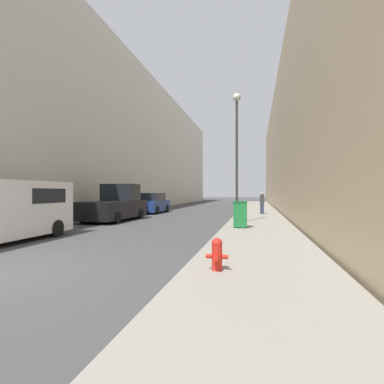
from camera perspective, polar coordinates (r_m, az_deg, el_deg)
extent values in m
cube|color=gray|center=(23.10, 12.46, -4.11)|extent=(3.21, 60.00, 0.13)
cube|color=beige|center=(35.74, -16.35, 8.63)|extent=(12.00, 60.00, 14.19)
cube|color=tan|center=(32.32, 26.31, 7.83)|extent=(12.00, 60.00, 12.26)
cylinder|color=red|center=(6.17, 4.78, -12.37)|extent=(0.21, 0.21, 0.50)
sphere|color=red|center=(6.11, 4.78, -9.72)|extent=(0.22, 0.22, 0.22)
cylinder|color=red|center=(6.10, 4.78, -9.11)|extent=(0.06, 0.06, 0.05)
cylinder|color=red|center=(6.00, 4.57, -12.47)|extent=(0.11, 0.12, 0.11)
cylinder|color=red|center=(6.19, 3.23, -12.10)|extent=(0.12, 0.09, 0.09)
cylinder|color=red|center=(6.14, 6.34, -12.18)|extent=(0.12, 0.09, 0.09)
cube|color=#1E7538|center=(13.50, 9.19, -4.34)|extent=(0.58, 0.57, 1.05)
cube|color=#16572A|center=(13.47, 9.19, -1.93)|extent=(0.59, 0.59, 0.08)
cylinder|color=black|center=(13.80, 8.22, -6.24)|extent=(0.05, 0.16, 0.16)
cylinder|color=black|center=(13.78, 10.26, -6.25)|extent=(0.05, 0.16, 0.16)
cylinder|color=#2D332D|center=(15.63, 8.52, -5.35)|extent=(0.23, 0.23, 0.25)
cylinder|color=#2D332D|center=(15.65, 8.52, 5.74)|extent=(0.12, 0.12, 6.30)
sphere|color=silver|center=(16.32, 8.52, 17.41)|extent=(0.42, 0.42, 0.42)
cube|color=white|center=(11.95, -32.50, -2.74)|extent=(1.93, 5.13, 1.92)
cube|color=black|center=(12.78, -28.86, -0.63)|extent=(1.95, 1.80, 0.54)
cylinder|color=black|center=(13.77, -30.48, -5.79)|extent=(0.24, 0.64, 0.64)
cylinder|color=black|center=(12.63, -24.47, -6.31)|extent=(0.24, 0.64, 0.64)
cube|color=black|center=(18.61, -14.67, -3.21)|extent=(2.14, 5.35, 1.00)
cube|color=black|center=(19.42, -13.42, -0.06)|extent=(1.97, 1.71, 1.04)
cylinder|color=black|center=(20.56, -15.07, -3.90)|extent=(0.24, 0.64, 0.64)
cylinder|color=black|center=(19.72, -9.89, -4.06)|extent=(0.24, 0.64, 0.64)
cylinder|color=black|center=(17.68, -20.01, -4.52)|extent=(0.24, 0.64, 0.64)
cylinder|color=black|center=(16.70, -14.18, -4.79)|extent=(0.24, 0.64, 0.64)
cube|color=navy|center=(24.89, -7.50, -2.61)|extent=(1.71, 4.37, 0.86)
cube|color=#1E2328|center=(24.87, -7.50, -0.90)|extent=(1.50, 2.27, 0.62)
cylinder|color=black|center=(26.40, -8.14, -3.05)|extent=(0.24, 0.64, 0.64)
cylinder|color=black|center=(25.90, -4.89, -3.11)|extent=(0.24, 0.64, 0.64)
cylinder|color=black|center=(23.97, -10.31, -3.36)|extent=(0.24, 0.64, 0.64)
cylinder|color=black|center=(23.42, -6.77, -3.43)|extent=(0.24, 0.64, 0.64)
cube|color=#2D3347|center=(22.45, 13.19, -3.07)|extent=(0.27, 0.19, 0.77)
cube|color=#333338|center=(22.42, 13.19, -1.30)|extent=(0.32, 0.19, 0.61)
sphere|color=tan|center=(22.41, 13.19, -0.25)|extent=(0.21, 0.21, 0.21)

